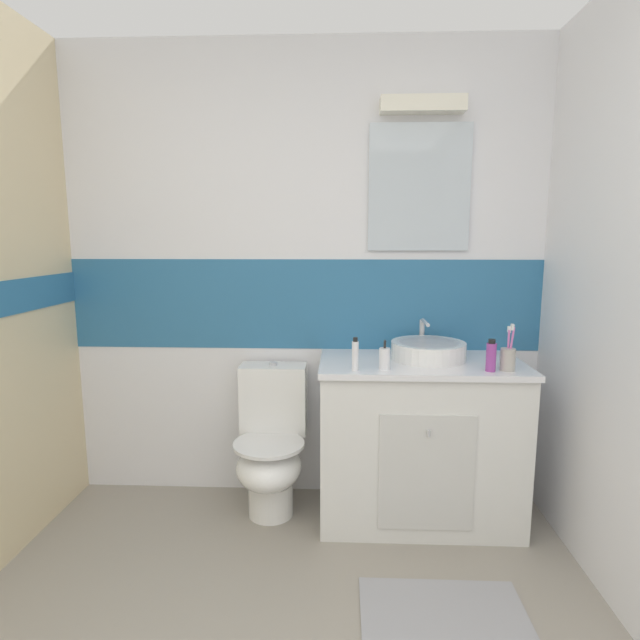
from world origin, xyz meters
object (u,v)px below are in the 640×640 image
Objects in this scene: toothbrush_cup at (508,358)px; sink_basin at (428,350)px; soap_dispenser at (385,358)px; deodorant_spray_can at (491,356)px; toothpaste_tube_upright at (355,355)px; toilet at (271,446)px.

sink_basin is at bearing 146.91° from toothbrush_cup.
soap_dispenser is (-0.24, -0.22, 0.00)m from sink_basin.
deodorant_spray_can is at bearing -2.02° from soap_dispenser.
toothpaste_tube_upright is (-0.38, -0.24, 0.02)m from sink_basin.
soap_dispenser is at bearing -137.84° from sink_basin.
sink_basin is 1.91× the size of toothbrush_cup.
toothpaste_tube_upright is (-0.72, -0.02, 0.01)m from toothbrush_cup.
sink_basin reaches higher than toilet.
sink_basin is 0.35m from deodorant_spray_can.
deodorant_spray_can reaches higher than toilet.
sink_basin reaches higher than soap_dispenser.
toothbrush_cup is at bearing 1.65° from toothpaste_tube_upright.
soap_dispenser reaches higher than toilet.
soap_dispenser is (0.58, -0.20, 0.54)m from toilet.
sink_basin is 0.53× the size of toilet.
deodorant_spray_can is at bearing -168.24° from toothbrush_cup.
soap_dispenser is (-0.58, 0.00, -0.01)m from toothbrush_cup.
toothbrush_cup is at bearing -0.01° from soap_dispenser.
deodorant_spray_can is at bearing 0.30° from toothpaste_tube_upright.
toilet is (-0.82, -0.02, -0.53)m from sink_basin.
toothbrush_cup reaches higher than soap_dispenser.
toilet is 0.74m from toothpaste_tube_upright.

